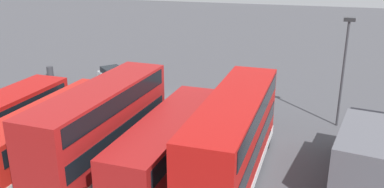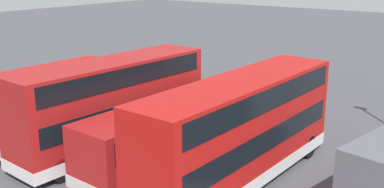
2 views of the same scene
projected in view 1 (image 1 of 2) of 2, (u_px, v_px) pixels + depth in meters
ground_plane at (168, 103)px, 32.06m from camera, size 140.00×140.00×0.00m
bus_double_decker_near_end at (234, 137)px, 20.35m from camera, size 2.82×11.67×4.55m
bus_single_deck_second at (169, 141)px, 21.86m from camera, size 2.98×11.04×2.95m
bus_double_decker_third at (102, 125)px, 21.81m from camera, size 3.16×10.82×4.55m
bus_single_deck_fourth at (51, 128)px, 23.47m from camera, size 2.94×10.91×2.95m
box_truck_blue at (366, 152)px, 20.38m from camera, size 3.72×7.81×3.20m
car_hatchback_silver at (114, 76)px, 36.71m from camera, size 4.20×3.99×1.43m
lamp_post_tall at (344, 64)px, 26.54m from camera, size 0.70×0.30×7.32m
waste_bin_yellow at (50, 71)px, 39.05m from camera, size 0.60×0.60×0.95m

